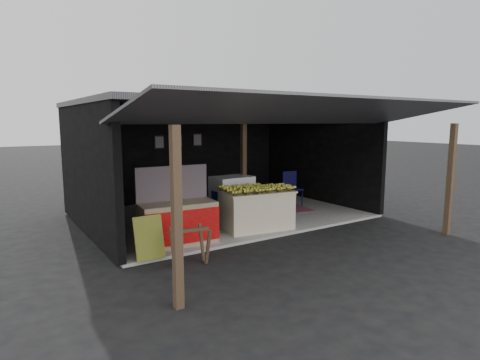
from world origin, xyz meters
TOP-DOWN VIEW (x-y plane):
  - ground at (0.00, 0.00)m, footprint 80.00×80.00m
  - concrete_slab at (0.00, 2.50)m, footprint 7.00×5.00m
  - shophouse at (0.00, 2.82)m, footprint 7.40×7.29m
  - banana_table at (-0.14, 0.71)m, footprint 1.75×1.22m
  - banana_pile at (-0.14, 0.71)m, footprint 1.61×1.11m
  - white_crate at (-0.16, 1.74)m, footprint 1.03×0.72m
  - neighbor_stall at (-2.17, 0.61)m, footprint 1.57×0.80m
  - green_signboard at (-2.99, 0.05)m, footprint 0.53×0.22m
  - sawhorse at (-2.43, -0.50)m, footprint 0.70×0.67m
  - water_barrel at (0.86, 0.88)m, footprint 0.31×0.31m
  - plastic_chair at (2.33, 2.35)m, footprint 0.53×0.53m
  - magenta_rug at (1.66, 1.86)m, footprint 1.60×1.16m
  - picture_frames at (-0.17, 4.89)m, footprint 1.62×0.04m

SIDE VIEW (x-z plane):
  - ground at x=0.00m, z-range 0.00..0.00m
  - concrete_slab at x=0.00m, z-range 0.00..0.06m
  - magenta_rug at x=1.66m, z-range 0.06..0.07m
  - water_barrel at x=0.86m, z-range 0.06..0.52m
  - sawhorse at x=-2.43m, z-range 0.09..0.76m
  - green_signboard at x=-2.99m, z-range 0.07..0.85m
  - banana_table at x=-0.14m, z-range 0.06..0.96m
  - neighbor_stall at x=-2.17m, z-range -0.25..1.32m
  - white_crate at x=-0.16m, z-range 0.06..1.17m
  - plastic_chair at x=2.33m, z-range 0.15..1.14m
  - banana_pile at x=-0.14m, z-range 0.95..1.13m
  - picture_frames at x=-0.17m, z-range 1.70..2.16m
  - shophouse at x=0.00m, z-range 0.59..3.61m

